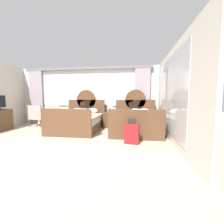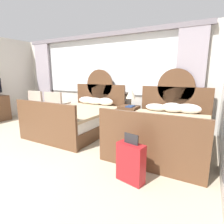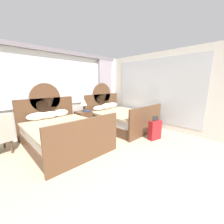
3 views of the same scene
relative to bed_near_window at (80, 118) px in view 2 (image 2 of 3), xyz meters
The scene contains 9 objects.
wall_back_window 1.65m from the bed_near_window, 90.98° to the left, with size 6.51×0.22×2.70m.
bed_near_window is the anchor object (origin of this frame).
bed_near_mirror 2.23m from the bed_near_window, ahead, with size 1.70×2.21×1.63m.
nightstand_between_beds 1.33m from the bed_near_window, 32.79° to the left, with size 0.48×0.51×0.65m.
table_lamp_on_nightstand 1.52m from the bed_near_window, 32.82° to the left, with size 0.27×0.27×0.49m.
book_on_nightstand 1.38m from the bed_near_window, 27.55° to the left, with size 0.18×0.26×0.03m.
armchair_by_window_left 1.45m from the bed_near_window, 158.98° to the left, with size 0.69×0.69×0.95m.
armchair_by_window_centre 2.21m from the bed_near_window, 166.49° to the left, with size 0.61×0.61×0.95m.
suitcase_on_floor 2.60m from the bed_near_window, 35.54° to the right, with size 0.42×0.25×0.70m.
Camera 2 is at (3.01, -0.76, 1.49)m, focal length 28.63 mm.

